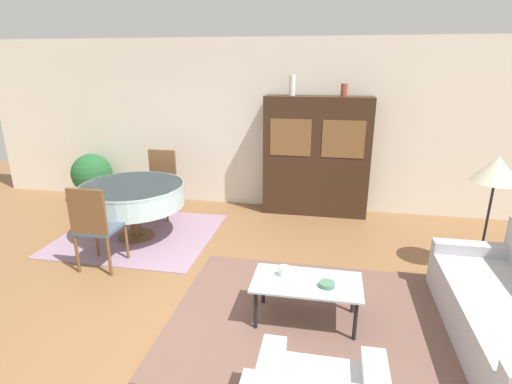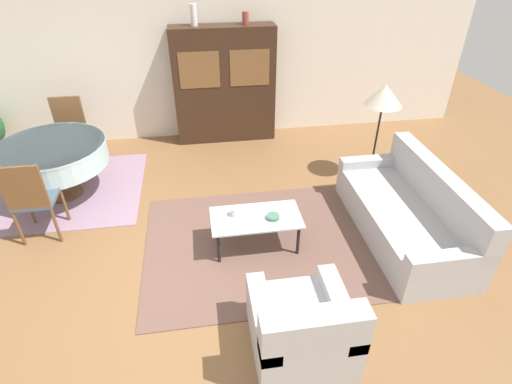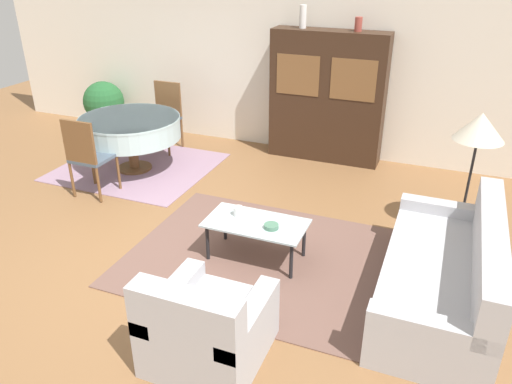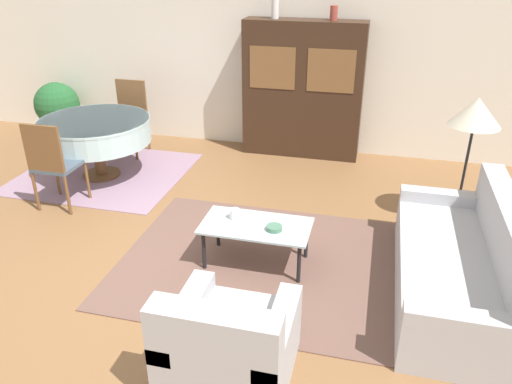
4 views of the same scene
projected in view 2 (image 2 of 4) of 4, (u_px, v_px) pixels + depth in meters
ground_plane at (182, 285)px, 4.12m from camera, size 14.00×14.00×0.00m
wall_back at (173, 57)px, 6.35m from camera, size 10.00×0.06×2.70m
area_rug at (262, 243)px, 4.66m from camera, size 2.69×2.13×0.01m
dining_rug at (66, 191)px, 5.58m from camera, size 2.08×1.87×0.01m
couch at (408, 214)px, 4.65m from camera, size 0.91×2.05×0.84m
armchair at (302, 329)px, 3.32m from camera, size 0.82×0.85×0.81m
coffee_table at (256, 220)px, 4.42m from camera, size 1.00×0.53×0.41m
display_cabinet at (225, 85)px, 6.49m from camera, size 1.63×0.39×1.85m
dining_table at (52, 155)px, 5.17m from camera, size 1.38×1.38×0.76m
dining_chair_near at (31, 197)px, 4.44m from camera, size 0.44×0.44×1.02m
dining_chair_far at (69, 128)px, 5.94m from camera, size 0.44×0.44×1.02m
floor_lamp at (384, 98)px, 5.25m from camera, size 0.50×0.50×1.39m
cup at (235, 212)px, 4.40m from camera, size 0.09×0.09×0.10m
bowl at (273, 217)px, 4.36m from camera, size 0.14×0.14×0.04m
vase_tall at (194, 15)px, 5.84m from camera, size 0.10×0.10×0.30m
vase_short at (245, 18)px, 5.97m from camera, size 0.10×0.10×0.18m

